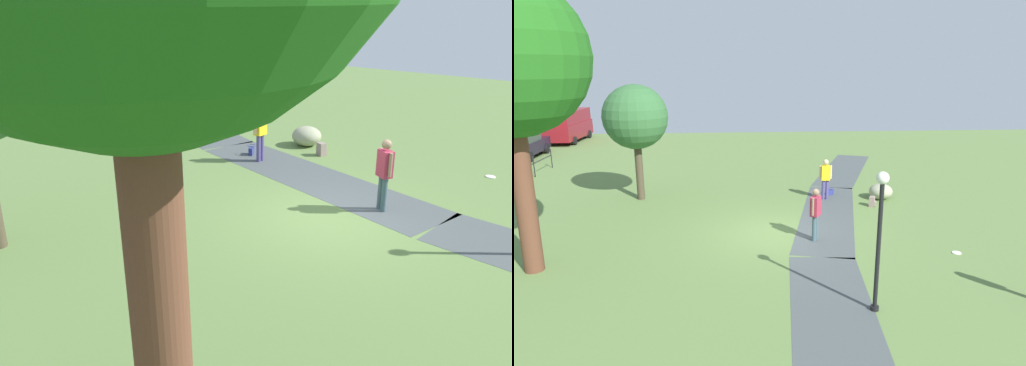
% 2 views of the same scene
% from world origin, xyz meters
% --- Properties ---
extents(ground_plane, '(48.00, 48.00, 0.00)m').
position_xyz_m(ground_plane, '(0.00, 0.00, 0.00)').
color(ground_plane, '#5F7C41').
extents(footpath_segment_near, '(8.15, 2.71, 0.01)m').
position_xyz_m(footpath_segment_near, '(-6.02, -0.72, 0.00)').
color(footpath_segment_near, '#484F50').
rests_on(footpath_segment_near, ground).
extents(footpath_segment_mid, '(8.23, 3.73, 0.01)m').
position_xyz_m(footpath_segment_mid, '(1.85, -2.04, 0.00)').
color(footpath_segment_mid, '#484F50').
rests_on(footpath_segment_mid, ground).
extents(footpath_segment_far, '(8.15, 4.70, 0.01)m').
position_xyz_m(footpath_segment_far, '(9.47, -4.43, 0.00)').
color(footpath_segment_far, '#484F50').
rests_on(footpath_segment_far, ground).
extents(young_tree_near_path, '(2.59, 2.59, 4.74)m').
position_xyz_m(young_tree_near_path, '(4.45, 5.37, 3.41)').
color(young_tree_near_path, '#463D2B').
rests_on(young_tree_near_path, ground).
extents(lamp_post, '(0.28, 0.28, 3.26)m').
position_xyz_m(lamp_post, '(-5.04, -1.78, 2.03)').
color(lamp_post, black).
rests_on(lamp_post, ground).
extents(lawn_boulder, '(1.19, 1.18, 0.65)m').
position_xyz_m(lawn_boulder, '(3.75, -4.66, 0.33)').
color(lawn_boulder, '#9A9D7D').
rests_on(lawn_boulder, ground).
extents(woman_with_handbag, '(0.25, 0.52, 1.70)m').
position_xyz_m(woman_with_handbag, '(3.88, -2.32, 0.99)').
color(woman_with_handbag, '#4A437A').
rests_on(woman_with_handbag, ground).
extents(man_near_boulder, '(0.45, 0.40, 1.71)m').
position_xyz_m(man_near_boulder, '(-0.68, -1.13, 0.99)').
color(man_near_boulder, '#3F585F').
rests_on(man_near_boulder, ground).
extents(handbag_on_grass, '(0.36, 0.36, 0.31)m').
position_xyz_m(handbag_on_grass, '(4.51, -2.67, 0.14)').
color(handbag_on_grass, navy).
rests_on(handbag_on_grass, ground).
extents(backpack_by_boulder, '(0.34, 0.34, 0.40)m').
position_xyz_m(backpack_by_boulder, '(2.75, -4.01, 0.19)').
color(backpack_by_boulder, gray).
rests_on(backpack_by_boulder, ground).
extents(frisbee_on_grass, '(0.27, 0.27, 0.02)m').
position_xyz_m(frisbee_on_grass, '(-2.01, -5.19, 0.01)').
color(frisbee_on_grass, white).
rests_on(frisbee_on_grass, ground).
extents(parked_hatchback_blue, '(4.50, 2.10, 1.56)m').
position_xyz_m(parked_hatchback_blue, '(13.86, 14.28, 0.81)').
color(parked_hatchback_blue, black).
rests_on(parked_hatchback_blue, ground).
extents(delivery_van, '(5.21, 2.48, 2.30)m').
position_xyz_m(delivery_van, '(20.13, 13.92, 1.26)').
color(delivery_van, maroon).
rests_on(delivery_van, ground).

